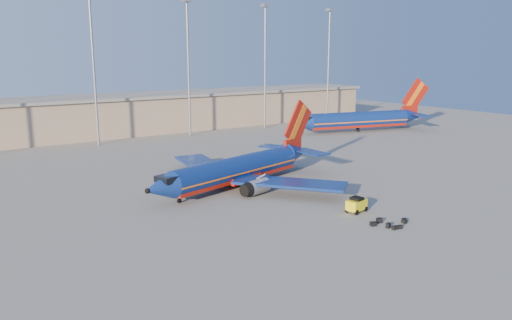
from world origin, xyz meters
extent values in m
plane|color=slate|center=(0.00, 0.00, 0.00)|extent=(220.00, 220.00, 0.00)
cube|color=gray|center=(10.00, 58.00, 4.00)|extent=(120.00, 15.00, 8.00)
cube|color=slate|center=(10.00, 58.00, 8.20)|extent=(122.00, 16.00, 0.60)
cylinder|color=gray|center=(-5.00, 46.00, 14.00)|extent=(0.44, 0.44, 28.00)
cylinder|color=gray|center=(15.00, 46.00, 14.00)|extent=(0.44, 0.44, 28.00)
cube|color=gray|center=(15.00, 46.00, 28.30)|extent=(1.60, 1.60, 0.70)
cylinder|color=gray|center=(35.00, 46.00, 14.00)|extent=(0.44, 0.44, 28.00)
cube|color=gray|center=(35.00, 46.00, 28.30)|extent=(1.60, 1.60, 0.70)
cylinder|color=gray|center=(55.00, 46.00, 14.00)|extent=(0.44, 0.44, 28.00)
cube|color=gray|center=(55.00, 46.00, 28.30)|extent=(1.60, 1.60, 0.70)
cylinder|color=navy|center=(0.39, 4.12, 2.44)|extent=(21.84, 8.64, 3.34)
cube|color=#9E180C|center=(0.39, 4.12, 1.58)|extent=(21.69, 8.03, 1.18)
cube|color=orange|center=(0.39, 4.12, 2.21)|extent=(21.85, 8.68, 0.20)
cone|color=navy|center=(-11.96, 0.95, 2.44)|extent=(4.51, 4.18, 3.34)
cube|color=black|center=(-10.82, 1.24, 3.30)|extent=(2.69, 2.82, 0.72)
cone|color=navy|center=(13.17, 7.41, 2.76)|extent=(5.39, 4.41, 3.34)
cube|color=#9E180C|center=(12.47, 7.23, 3.98)|extent=(3.80, 1.43, 1.99)
cube|color=#9E180C|center=(13.69, 7.54, 7.14)|extent=(6.50, 1.93, 7.21)
cube|color=orange|center=(13.52, 7.50, 7.14)|extent=(4.37, 1.47, 5.66)
cube|color=navy|center=(12.05, 10.30, 3.25)|extent=(5.00, 6.39, 0.20)
cube|color=navy|center=(13.58, 4.34, 3.25)|extent=(2.95, 5.89, 0.20)
cube|color=navy|center=(-0.28, 12.17, 1.63)|extent=(6.79, 14.57, 0.32)
cube|color=navy|center=(3.68, -3.24, 1.63)|extent=(12.25, 13.79, 0.32)
cube|color=#9E180C|center=(0.82, 4.24, 1.22)|extent=(6.13, 4.76, 0.90)
cylinder|color=gray|center=(-1.83, 8.41, 1.04)|extent=(3.62, 2.65, 1.90)
cylinder|color=gray|center=(0.51, -0.70, 1.04)|extent=(3.62, 2.65, 1.90)
cylinder|color=gray|center=(-9.24, 1.65, 0.50)|extent=(0.26, 0.26, 0.99)
cylinder|color=black|center=(-9.24, 1.65, 0.29)|extent=(0.62, 0.36, 0.58)
cylinder|color=black|center=(1.12, 6.74, 0.38)|extent=(0.86, 0.67, 0.76)
cylinder|color=black|center=(2.29, 2.18, 0.38)|extent=(0.86, 0.67, 0.76)
cylinder|color=navy|center=(49.27, 29.30, 2.71)|extent=(24.28, 9.67, 3.72)
cube|color=#9E180C|center=(49.27, 29.30, 1.76)|extent=(24.11, 8.99, 1.31)
cube|color=orange|center=(49.27, 29.30, 2.46)|extent=(24.29, 9.71, 0.22)
cone|color=navy|center=(35.56, 32.87, 2.71)|extent=(5.02, 4.66, 3.72)
cube|color=black|center=(36.82, 32.54, 3.67)|extent=(2.99, 3.14, 0.80)
cone|color=navy|center=(63.47, 25.60, 3.07)|extent=(6.00, 4.92, 3.72)
cube|color=#9E180C|center=(62.70, 25.81, 4.42)|extent=(4.22, 1.60, 2.21)
cube|color=#9E180C|center=(64.06, 25.45, 7.94)|extent=(7.22, 2.17, 8.02)
cube|color=orange|center=(63.86, 25.50, 7.94)|extent=(4.86, 1.64, 6.29)
cube|color=navy|center=(63.95, 29.01, 3.62)|extent=(3.30, 6.56, 0.22)
cube|color=navy|center=(62.22, 22.40, 3.62)|extent=(5.58, 7.10, 0.22)
cylinder|color=black|center=(49.27, 29.30, 0.45)|extent=(0.86, 0.86, 0.90)
cube|color=yellow|center=(5.70, -12.82, 0.86)|extent=(2.60, 1.77, 1.14)
cube|color=black|center=(5.70, -12.82, 1.54)|extent=(1.34, 1.44, 0.40)
cylinder|color=black|center=(4.69, -12.36, 0.30)|extent=(0.62, 0.31, 0.59)
cylinder|color=black|center=(4.91, -13.59, 0.30)|extent=(0.62, 0.31, 0.59)
cylinder|color=black|center=(6.49, -12.04, 0.30)|extent=(0.62, 0.31, 0.59)
cylinder|color=black|center=(6.71, -13.27, 0.30)|extent=(0.62, 0.31, 0.59)
cube|color=black|center=(4.73, -19.11, 0.19)|extent=(0.63, 0.39, 0.38)
cube|color=black|center=(5.32, -19.28, 0.20)|extent=(0.53, 0.45, 0.40)
cube|color=black|center=(7.22, -18.18, 0.22)|extent=(0.66, 0.53, 0.44)
cube|color=black|center=(3.76, -17.21, 0.18)|extent=(0.64, 0.47, 0.37)
cube|color=black|center=(4.55, -18.42, 0.27)|extent=(0.55, 0.44, 0.54)
cube|color=black|center=(7.05, -18.51, 0.21)|extent=(0.51, 0.32, 0.42)
cube|color=black|center=(3.80, -17.03, 0.20)|extent=(0.71, 0.61, 0.40)
cube|color=black|center=(5.02, -16.80, 0.26)|extent=(0.70, 0.62, 0.52)
camera|label=1|loc=(-34.10, -50.69, 17.47)|focal=35.00mm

